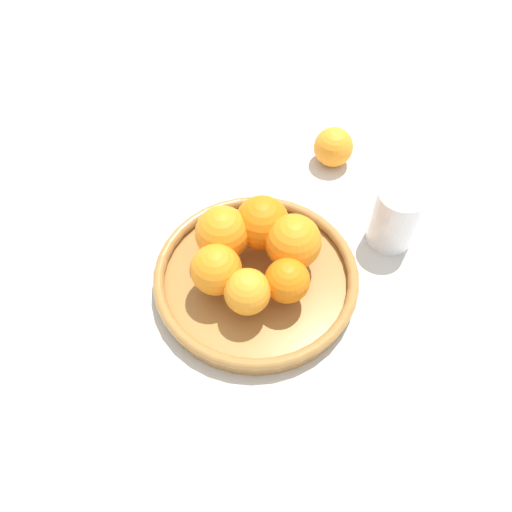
# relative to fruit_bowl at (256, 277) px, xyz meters

# --- Properties ---
(ground_plane) EXTENTS (4.00, 4.00, 0.00)m
(ground_plane) POSITION_rel_fruit_bowl_xyz_m (0.00, 0.00, -0.02)
(ground_plane) COLOR beige
(fruit_bowl) EXTENTS (0.31, 0.31, 0.04)m
(fruit_bowl) POSITION_rel_fruit_bowl_xyz_m (0.00, 0.00, 0.00)
(fruit_bowl) COLOR #A57238
(fruit_bowl) RESTS_ON ground_plane
(orange_pile) EXTENTS (0.20, 0.18, 0.08)m
(orange_pile) POSITION_rel_fruit_bowl_xyz_m (-0.00, -0.01, 0.06)
(orange_pile) COLOR orange
(orange_pile) RESTS_ON fruit_bowl
(stray_orange) EXTENTS (0.07, 0.07, 0.07)m
(stray_orange) POSITION_rel_fruit_bowl_xyz_m (-0.23, -0.20, 0.02)
(stray_orange) COLOR orange
(stray_orange) RESTS_ON ground_plane
(drinking_glass) EXTENTS (0.08, 0.08, 0.11)m
(drinking_glass) POSITION_rel_fruit_bowl_xyz_m (-0.24, -0.00, 0.04)
(drinking_glass) COLOR white
(drinking_glass) RESTS_ON ground_plane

